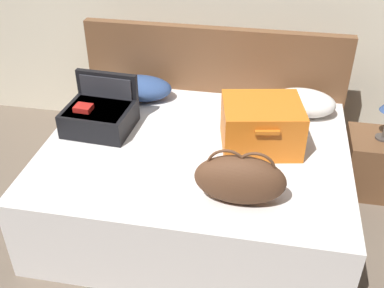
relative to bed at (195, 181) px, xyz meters
name	(u,v)px	position (x,y,z in m)	size (l,w,h in m)	color
ground_plane	(184,253)	(0.00, -0.40, -0.29)	(12.00, 12.00, 0.00)	#6B5B4C
bed	(195,181)	(0.00, 0.00, 0.00)	(1.98, 1.55, 0.57)	silver
headboard	(213,94)	(0.00, 0.81, 0.26)	(2.02, 0.08, 1.09)	brown
hard_case_large	(261,125)	(0.41, 0.10, 0.44)	(0.56, 0.50, 0.30)	#D16619
hard_case_medium	(100,114)	(-0.68, 0.11, 0.39)	(0.46, 0.41, 0.35)	black
duffel_bag	(240,179)	(0.33, -0.48, 0.44)	(0.51, 0.22, 0.34)	brown
pillow_near_headboard	(139,88)	(-0.54, 0.57, 0.38)	(0.51, 0.28, 0.18)	navy
pillow_center_head	(303,103)	(0.68, 0.56, 0.38)	(0.47, 0.29, 0.19)	white
nightstand	(375,164)	(1.27, 0.52, -0.06)	(0.44, 0.40, 0.46)	brown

